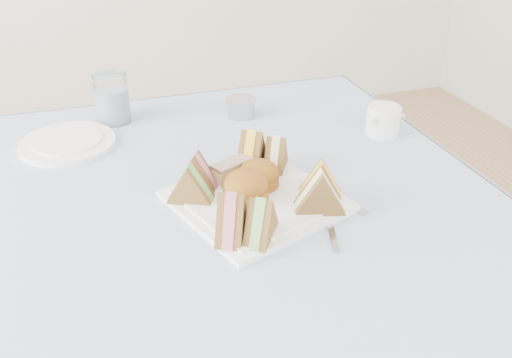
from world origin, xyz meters
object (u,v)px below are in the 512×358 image
object	(u,v)px
creamer_jug	(383,120)
serving_plate	(256,201)
table	(219,348)
water_glass	(112,98)

from	to	relation	value
creamer_jug	serving_plate	bearing A→B (deg)	-177.68
table	creamer_jug	xyz separation A→B (m)	(0.42, 0.14, 0.41)
table	creamer_jug	size ratio (longest dim) A/B	12.44
table	serving_plate	world-z (taller)	serving_plate
water_glass	creamer_jug	size ratio (longest dim) A/B	1.53
serving_plate	creamer_jug	xyz separation A→B (m)	(0.35, 0.18, 0.03)
serving_plate	creamer_jug	distance (m)	0.40
water_glass	creamer_jug	distance (m)	0.61
creamer_jug	water_glass	bearing A→B (deg)	130.30
serving_plate	water_glass	size ratio (longest dim) A/B	2.30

